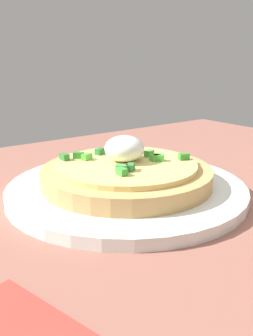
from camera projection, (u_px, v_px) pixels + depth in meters
dining_table at (209, 223)px, 42.08cm from camera, size 92.42×86.19×3.43cm
plate at (126, 188)px, 46.10cm from camera, size 29.41×29.41×1.36cm
pizza at (126, 172)px, 45.53cm from camera, size 21.00×21.00×5.86cm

